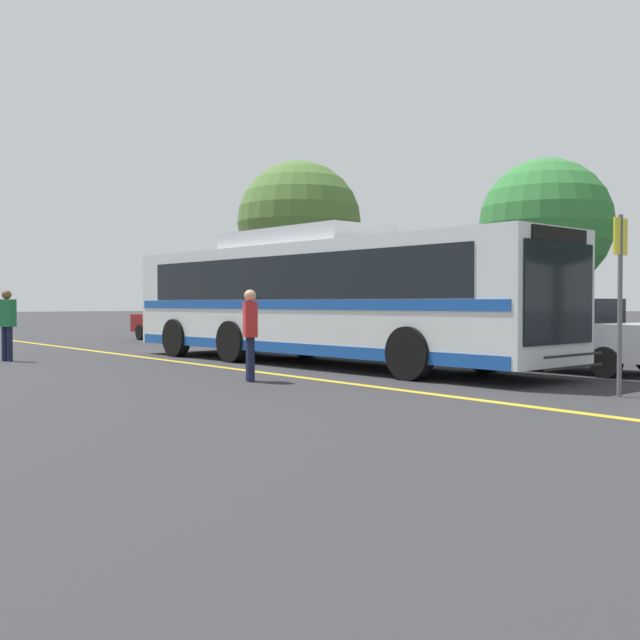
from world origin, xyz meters
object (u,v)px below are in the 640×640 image
(pedestrian_0, at_px, (7,321))
(bus_stop_sign, at_px, (620,283))
(parked_car_1, at_px, (288,326))
(parked_car_3, at_px, (572,335))
(parked_car_0, at_px, (179,321))
(tree_0, at_px, (546,225))
(transit_bus, at_px, (319,296))
(parked_car_2, at_px, (389,329))
(pedestrian_1, at_px, (250,329))
(tree_1, at_px, (299,223))

(pedestrian_0, height_order, bus_stop_sign, bus_stop_sign)
(parked_car_1, xyz_separation_m, parked_car_3, (10.03, 0.02, 0.05))
(parked_car_0, xyz_separation_m, parked_car_1, (6.33, 0.42, -0.02))
(tree_0, bearing_deg, transit_bus, -99.30)
(pedestrian_0, relative_size, tree_0, 0.32)
(tree_0, bearing_deg, pedestrian_0, -118.02)
(pedestrian_0, bearing_deg, transit_bus, 17.93)
(parked_car_0, height_order, bus_stop_sign, bus_stop_sign)
(parked_car_0, relative_size, tree_0, 0.83)
(transit_bus, bearing_deg, bus_stop_sign, 85.28)
(parked_car_2, relative_size, tree_0, 0.74)
(parked_car_1, relative_size, tree_0, 0.77)
(parked_car_3, relative_size, pedestrian_1, 2.42)
(parked_car_2, bearing_deg, transit_bus, 14.62)
(parked_car_1, height_order, pedestrian_1, pedestrian_1)
(parked_car_0, bearing_deg, pedestrian_1, -112.61)
(parked_car_0, xyz_separation_m, parked_car_2, (11.12, 0.21, 0.02))
(parked_car_1, distance_m, bus_stop_sign, 13.41)
(pedestrian_0, relative_size, tree_1, 0.25)
(parked_car_2, height_order, bus_stop_sign, bus_stop_sign)
(parked_car_1, xyz_separation_m, parked_car_2, (4.78, -0.21, 0.04))
(transit_bus, relative_size, pedestrian_0, 7.24)
(bus_stop_sign, distance_m, tree_1, 19.50)
(transit_bus, bearing_deg, tree_1, -128.17)
(parked_car_3, relative_size, tree_1, 0.57)
(bus_stop_sign, bearing_deg, parked_car_2, -113.70)
(pedestrian_0, bearing_deg, parked_car_0, 101.35)
(tree_0, xyz_separation_m, tree_1, (-11.41, 0.03, 0.99))
(transit_bus, relative_size, bus_stop_sign, 4.57)
(transit_bus, distance_m, bus_stop_sign, 7.56)
(parked_car_2, relative_size, pedestrian_0, 2.30)
(parked_car_0, height_order, tree_0, tree_0)
(pedestrian_1, bearing_deg, transit_bus, -31.41)
(parked_car_2, xyz_separation_m, tree_0, (1.79, 4.33, 2.86))
(parked_car_2, bearing_deg, pedestrian_0, -28.22)
(parked_car_3, relative_size, tree_0, 0.74)
(parked_car_0, bearing_deg, parked_car_2, -88.14)
(parked_car_1, height_order, parked_car_2, parked_car_2)
(parked_car_2, bearing_deg, bus_stop_sign, 71.80)
(parked_car_2, relative_size, bus_stop_sign, 1.45)
(tree_1, bearing_deg, parked_car_0, -108.14)
(bus_stop_sign, xyz_separation_m, tree_1, (-17.79, 7.45, 2.87))
(transit_bus, xyz_separation_m, parked_car_2, (-0.61, 2.86, -0.84))
(transit_bus, distance_m, tree_1, 12.88)
(parked_car_1, relative_size, tree_1, 0.60)
(parked_car_2, xyz_separation_m, pedestrian_1, (2.77, -6.22, 0.20))
(parked_car_2, xyz_separation_m, tree_1, (-9.62, 4.36, 3.85))
(parked_car_2, xyz_separation_m, bus_stop_sign, (8.17, -3.09, 0.98))
(bus_stop_sign, height_order, tree_0, tree_0)
(parked_car_0, height_order, parked_car_1, parked_car_0)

